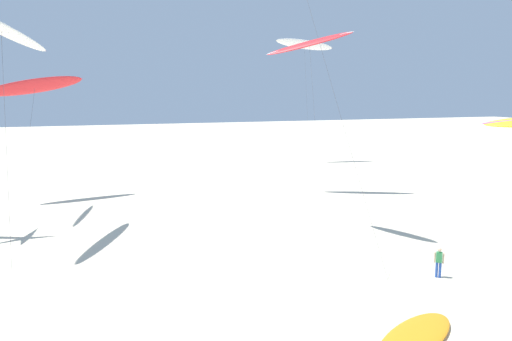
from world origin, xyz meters
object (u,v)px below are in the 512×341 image
at_px(flying_kite_2, 310,43).
at_px(flying_kite_7, 1,29).
at_px(flying_kite_8, 35,86).
at_px(grounded_kite_0, 416,336).
at_px(flying_kite_9, 304,44).
at_px(person_near_left, 439,261).

relative_size(flying_kite_2, flying_kite_7, 1.05).
distance_m(flying_kite_7, flying_kite_8, 13.25).
height_order(flying_kite_7, flying_kite_8, flying_kite_7).
relative_size(flying_kite_7, grounded_kite_0, 2.74).
bearing_deg(flying_kite_8, flying_kite_7, -92.04).
distance_m(flying_kite_7, grounded_kite_0, 28.36).
xyz_separation_m(flying_kite_9, person_near_left, (-11.20, -40.56, -15.02)).
height_order(flying_kite_7, person_near_left, flying_kite_7).
xyz_separation_m(flying_kite_7, flying_kite_8, (0.46, 12.84, -3.26)).
distance_m(flying_kite_9, grounded_kite_0, 50.79).
relative_size(grounded_kite_0, person_near_left, 3.31).
relative_size(flying_kite_7, flying_kite_8, 1.28).
xyz_separation_m(flying_kite_7, person_near_left, (21.47, -14.24, -12.47)).
distance_m(flying_kite_8, person_near_left, 35.49).
bearing_deg(flying_kite_9, grounded_kite_0, -109.85).
bearing_deg(flying_kite_2, grounded_kite_0, -106.77).
bearing_deg(grounded_kite_0, flying_kite_2, 73.23).
bearing_deg(flying_kite_2, person_near_left, -97.30).
bearing_deg(grounded_kite_0, person_near_left, 43.07).
bearing_deg(flying_kite_2, flying_kite_9, 66.08).
bearing_deg(flying_kite_8, flying_kite_2, -13.12).
distance_m(flying_kite_2, person_near_left, 25.35).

